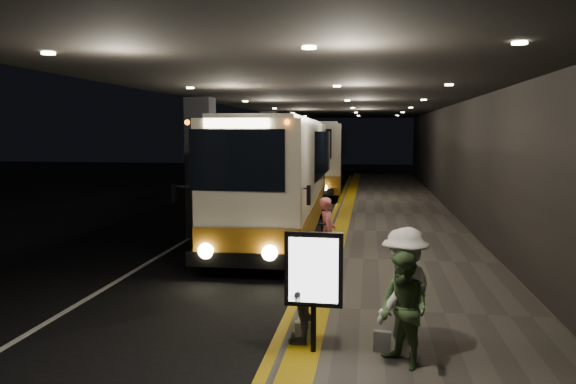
# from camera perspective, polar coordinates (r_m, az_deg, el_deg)

# --- Properties ---
(ground) EXTENTS (90.00, 90.00, 0.00)m
(ground) POSITION_cam_1_polar(r_m,az_deg,el_deg) (14.03, -7.61, -7.68)
(ground) COLOR black
(lane_line_white) EXTENTS (0.12, 50.00, 0.01)m
(lane_line_white) POSITION_cam_1_polar(r_m,az_deg,el_deg) (19.22, -8.71, -3.91)
(lane_line_white) COLOR silver
(lane_line_white) RESTS_ON ground
(kerb_stripe_yellow) EXTENTS (0.18, 50.00, 0.01)m
(kerb_stripe_yellow) POSITION_cam_1_polar(r_m,az_deg,el_deg) (18.45, 3.75, -4.28)
(kerb_stripe_yellow) COLOR gold
(kerb_stripe_yellow) RESTS_ON ground
(sidewalk) EXTENTS (4.50, 50.00, 0.15)m
(sidewalk) POSITION_cam_1_polar(r_m,az_deg,el_deg) (18.41, 11.24, -4.18)
(sidewalk) COLOR #514C44
(sidewalk) RESTS_ON ground
(tactile_strip) EXTENTS (0.50, 50.00, 0.01)m
(tactile_strip) POSITION_cam_1_polar(r_m,az_deg,el_deg) (18.39, 5.31, -3.85)
(tactile_strip) COLOR gold
(tactile_strip) RESTS_ON sidewalk
(terminal_wall) EXTENTS (0.10, 50.00, 6.00)m
(terminal_wall) POSITION_cam_1_polar(r_m,az_deg,el_deg) (18.38, 18.48, 4.78)
(terminal_wall) COLOR black
(terminal_wall) RESTS_ON ground
(support_columns) EXTENTS (0.80, 24.80, 4.40)m
(support_columns) POSITION_cam_1_polar(r_m,az_deg,el_deg) (17.92, -8.83, 2.43)
(support_columns) COLOR black
(support_columns) RESTS_ON ground
(canopy) EXTENTS (9.00, 50.00, 0.40)m
(canopy) POSITION_cam_1_polar(r_m,az_deg,el_deg) (18.18, 4.33, 10.11)
(canopy) COLOR black
(canopy) RESTS_ON support_columns
(coach_main) EXTENTS (2.79, 11.74, 3.63)m
(coach_main) POSITION_cam_1_polar(r_m,az_deg,el_deg) (17.84, -0.89, 1.02)
(coach_main) COLOR beige
(coach_main) RESTS_ON ground
(coach_second) EXTENTS (3.02, 11.93, 3.72)m
(coach_second) POSITION_cam_1_polar(r_m,az_deg,el_deg) (31.96, 3.21, 3.34)
(coach_second) COLOR beige
(coach_second) RESTS_ON ground
(passenger_boarding) EXTENTS (0.40, 0.61, 1.64)m
(passenger_boarding) POSITION_cam_1_polar(r_m,az_deg,el_deg) (13.38, 4.02, -4.05)
(passenger_boarding) COLOR #CB5F61
(passenger_boarding) RESTS_ON sidewalk
(passenger_waiting_green) EXTENTS (0.86, 0.89, 1.57)m
(passenger_waiting_green) POSITION_cam_1_polar(r_m,az_deg,el_deg) (7.90, 11.69, -11.66)
(passenger_waiting_green) COLOR #436236
(passenger_waiting_green) RESTS_ON sidewalk
(passenger_waiting_white) EXTENTS (1.11, 1.30, 1.84)m
(passenger_waiting_white) POSITION_cam_1_polar(r_m,az_deg,el_deg) (8.29, 11.77, -9.86)
(passenger_waiting_white) COLOR silver
(passenger_waiting_white) RESTS_ON sidewalk
(passenger_waiting_grey) EXTENTS (0.56, 1.00, 1.65)m
(passenger_waiting_grey) POSITION_cam_1_polar(r_m,az_deg,el_deg) (8.59, 1.52, -9.82)
(passenger_waiting_grey) COLOR #434348
(passenger_waiting_grey) RESTS_ON sidewalk
(bag_polka) EXTENTS (0.27, 0.15, 0.31)m
(bag_polka) POSITION_cam_1_polar(r_m,az_deg,el_deg) (8.55, 9.57, -14.72)
(bag_polka) COLOR black
(bag_polka) RESTS_ON sidewalk
(bag_plain) EXTENTS (0.26, 0.17, 0.31)m
(bag_plain) POSITION_cam_1_polar(r_m,az_deg,el_deg) (8.81, 1.52, -14.00)
(bag_plain) COLOR beige
(bag_plain) RESTS_ON sidewalk
(info_sign) EXTENTS (0.84, 0.15, 1.77)m
(info_sign) POSITION_cam_1_polar(r_m,az_deg,el_deg) (8.10, 2.62, -8.12)
(info_sign) COLOR black
(info_sign) RESTS_ON sidewalk
(stanchion_post) EXTENTS (0.05, 0.05, 1.16)m
(stanchion_post) POSITION_cam_1_polar(r_m,az_deg,el_deg) (12.51, 3.46, -5.89)
(stanchion_post) COLOR black
(stanchion_post) RESTS_ON sidewalk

